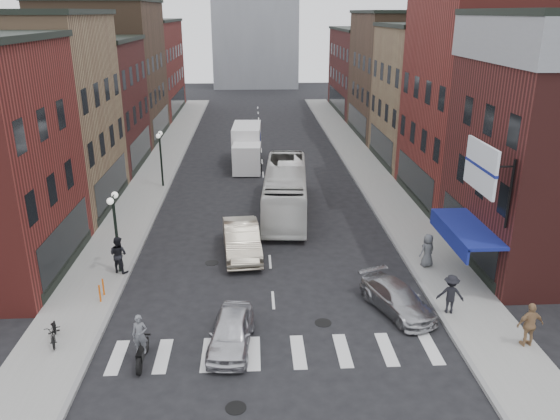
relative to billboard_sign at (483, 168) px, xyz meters
The scene contains 30 objects.
ground 10.56m from the billboard_sign, behind, with size 160.00×160.00×0.00m, color black.
sidewalk_left 28.12m from the billboard_sign, 128.47° to the left, with size 3.00×74.00×0.15m, color gray.
sidewalk_right 22.34m from the billboard_sign, 90.23° to the left, with size 3.00×74.00×0.15m, color gray.
curb_left 27.25m from the billboard_sign, 125.94° to the left, with size 0.20×74.00×0.16m, color gray.
curb_right 22.41m from the billboard_sign, 94.22° to the left, with size 0.20×74.00×0.16m, color gray.
crosswalk_stripes 11.12m from the billboard_sign, 157.82° to the right, with size 12.00×2.20×0.01m, color silver.
bldg_left_mid_a 27.17m from the billboard_sign, 150.21° to the left, with size 10.30×10.20×12.30m.
bldg_left_mid_b 33.30m from the billboard_sign, 135.10° to the left, with size 10.30×10.20×10.30m.
bldg_left_far_a 41.79m from the billboard_sign, 124.35° to the left, with size 10.30×12.20×13.30m.
bldg_left_far_b 53.93m from the billboard_sign, 115.93° to the left, with size 10.30×16.20×11.30m.
bldg_right_mid_a 14.98m from the billboard_sign, 64.61° to the left, with size 10.30×10.20×14.30m.
bldg_right_mid_b 24.36m from the billboard_sign, 74.75° to the left, with size 10.30×10.20×11.30m.
bldg_right_far_a 35.09m from the billboard_sign, 79.48° to the left, with size 10.30×12.20×12.30m.
bldg_right_far_b 48.93m from the billboard_sign, 82.47° to the left, with size 10.30×16.20×10.30m.
awning_blue 4.05m from the billboard_sign, 80.39° to the left, with size 1.80×5.00×0.78m.
billboard_sign is the anchor object (origin of this frame).
streetlamp_near 16.68m from the billboard_sign, 167.65° to the left, with size 0.32×1.22×4.11m.
streetlamp_far 23.92m from the billboard_sign, 132.41° to the left, with size 0.32×1.22×4.11m.
bike_rack 17.14m from the billboard_sign, behind, with size 0.08×0.68×0.80m.
box_truck 25.72m from the billboard_sign, 112.91° to the left, with size 2.47×7.48×3.22m.
motorcycle_rider 15.03m from the billboard_sign, 163.93° to the right, with size 0.56×1.97×2.01m.
transit_bus 14.69m from the billboard_sign, 121.79° to the left, with size 2.53×10.83×3.02m, color silver.
sedan_left_near 12.07m from the billboard_sign, 163.74° to the right, with size 1.56×3.88×1.32m, color silver.
sedan_left_far 12.61m from the billboard_sign, 151.30° to the left, with size 1.81×5.18×1.71m, color #C1B59C.
curb_car 6.48m from the billboard_sign, 167.85° to the right, with size 1.69×4.17×1.21m, color #A2A3A7.
parked_bicycle 18.20m from the billboard_sign, behind, with size 0.58×1.66×0.87m, color black.
ped_left_solo 17.12m from the billboard_sign, 167.86° to the left, with size 0.90×0.52×1.85m, color black.
ped_right_a 5.38m from the billboard_sign, 135.67° to the right, with size 1.12×0.55×1.73m, color black.
ped_right_b 6.37m from the billboard_sign, 75.49° to the right, with size 1.05×0.53×1.80m, color #9B754F.
ped_right_c 6.16m from the billboard_sign, 103.32° to the left, with size 0.83×0.54×1.69m, color #525559.
Camera 1 is at (-0.80, -20.55, 12.17)m, focal length 35.00 mm.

